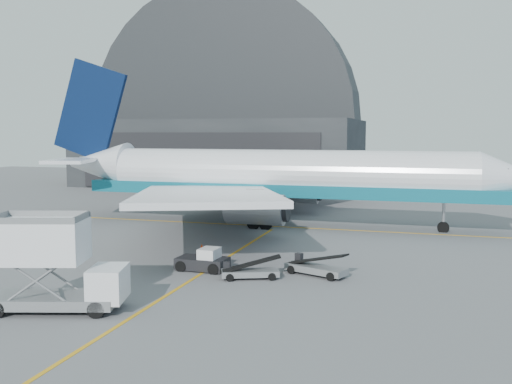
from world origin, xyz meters
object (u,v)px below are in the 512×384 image
(catering_truck, at_px, (52,265))
(airliner, at_px, (268,176))
(belt_loader_b, at_px, (316,267))
(belt_loader_a, at_px, (249,272))
(pushback_tug, at_px, (204,261))

(catering_truck, bearing_deg, airliner, 68.07)
(airliner, xyz_separation_m, belt_loader_b, (9.00, -20.28, -4.60))
(catering_truck, height_order, belt_loader_a, catering_truck)
(airliner, xyz_separation_m, belt_loader_a, (4.93, -22.48, -4.67))
(belt_loader_b, bearing_deg, pushback_tug, -152.71)
(belt_loader_a, height_order, belt_loader_b, belt_loader_b)
(pushback_tug, height_order, belt_loader_a, pushback_tug)
(airliner, relative_size, belt_loader_b, 11.29)
(pushback_tug, distance_m, belt_loader_a, 4.07)
(pushback_tug, xyz_separation_m, belt_loader_b, (7.90, 0.83, -0.08))
(belt_loader_b, bearing_deg, catering_truck, -114.76)
(pushback_tug, bearing_deg, belt_loader_b, 8.38)
(airliner, height_order, belt_loader_a, airliner)
(catering_truck, xyz_separation_m, pushback_tug, (4.43, 11.05, -1.93))
(catering_truck, bearing_deg, pushback_tug, 52.15)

